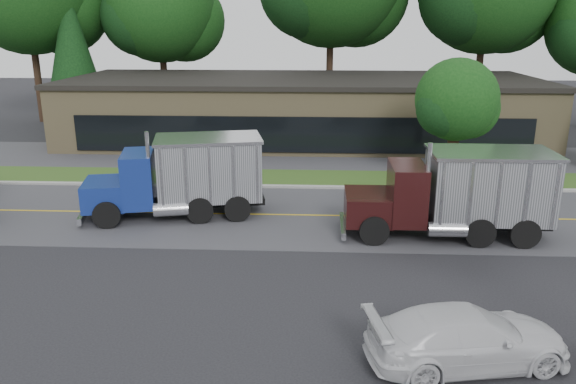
# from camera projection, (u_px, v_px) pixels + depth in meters

# --- Properties ---
(ground) EXTENTS (140.00, 140.00, 0.00)m
(ground) POSITION_uv_depth(u_px,v_px,m) (209.00, 320.00, 15.63)
(ground) COLOR #2B2B2F
(ground) RESTS_ON ground
(road) EXTENTS (60.00, 8.00, 0.02)m
(road) POSITION_uv_depth(u_px,v_px,m) (247.00, 215.00, 24.24)
(road) COLOR #4A4A4F
(road) RESTS_ON ground
(center_line) EXTENTS (60.00, 0.12, 0.01)m
(center_line) POSITION_uv_depth(u_px,v_px,m) (247.00, 215.00, 24.24)
(center_line) COLOR gold
(center_line) RESTS_ON ground
(curb) EXTENTS (60.00, 0.30, 0.12)m
(curb) POSITION_uv_depth(u_px,v_px,m) (257.00, 187.00, 28.25)
(curb) COLOR #9E9E99
(curb) RESTS_ON ground
(grass_verge) EXTENTS (60.00, 3.40, 0.03)m
(grass_verge) POSITION_uv_depth(u_px,v_px,m) (261.00, 178.00, 29.97)
(grass_verge) COLOR #33561D
(grass_verge) RESTS_ON ground
(far_parking) EXTENTS (60.00, 7.00, 0.02)m
(far_parking) POSITION_uv_depth(u_px,v_px,m) (268.00, 157.00, 34.75)
(far_parking) COLOR #4A4A4F
(far_parking) RESTS_ON ground
(strip_mall) EXTENTS (32.00, 12.00, 4.00)m
(strip_mall) POSITION_uv_depth(u_px,v_px,m) (303.00, 110.00, 39.82)
(strip_mall) COLOR #96845C
(strip_mall) RESTS_ON ground
(tree_far_b) EXTENTS (9.70, 9.13, 13.84)m
(tree_far_b) POSITION_uv_depth(u_px,v_px,m) (162.00, 12.00, 46.16)
(tree_far_b) COLOR #382619
(tree_far_b) RESTS_ON ground
(evergreen_left) EXTENTS (4.81, 4.81, 10.93)m
(evergreen_left) POSITION_uv_depth(u_px,v_px,m) (72.00, 49.00, 43.33)
(evergreen_left) COLOR #382619
(evergreen_left) RESTS_ON ground
(tree_verge) EXTENTS (4.43, 4.17, 6.32)m
(tree_verge) POSITION_uv_depth(u_px,v_px,m) (457.00, 104.00, 28.39)
(tree_verge) COLOR #382619
(tree_verge) RESTS_ON ground
(dump_truck_blue) EXTENTS (7.71, 4.01, 3.36)m
(dump_truck_blue) POSITION_uv_depth(u_px,v_px,m) (185.00, 175.00, 23.67)
(dump_truck_blue) COLOR black
(dump_truck_blue) RESTS_ON ground
(dump_truck_maroon) EXTENTS (7.81, 2.69, 3.36)m
(dump_truck_maroon) POSITION_uv_depth(u_px,v_px,m) (459.00, 191.00, 21.33)
(dump_truck_maroon) COLOR black
(dump_truck_maroon) RESTS_ON ground
(rally_car) EXTENTS (5.20, 2.93, 1.42)m
(rally_car) POSITION_uv_depth(u_px,v_px,m) (467.00, 337.00, 13.46)
(rally_car) COLOR silver
(rally_car) RESTS_ON ground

